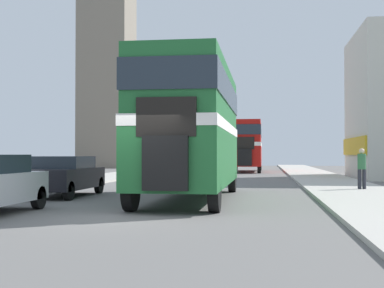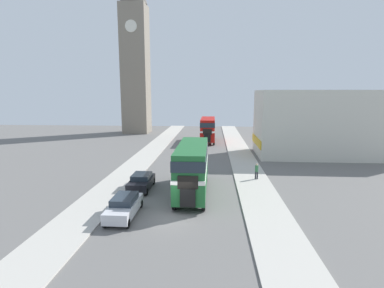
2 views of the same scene
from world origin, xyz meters
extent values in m
plane|color=slate|center=(0.00, 0.00, 0.00)|extent=(120.00, 120.00, 0.00)
cube|color=#1E602D|center=(0.89, 5.47, 1.39)|extent=(2.53, 9.57, 1.70)
cube|color=white|center=(0.89, 5.47, 2.39)|extent=(2.55, 9.62, 0.31)
cube|color=#1E602D|center=(0.89, 5.47, 3.47)|extent=(2.48, 9.38, 1.85)
cube|color=#232D38|center=(0.89, 5.47, 3.56)|extent=(2.55, 9.48, 0.83)
cube|color=black|center=(0.89, 0.59, 1.30)|extent=(1.14, 0.20, 1.36)
cube|color=black|center=(0.89, 0.72, 2.45)|extent=(1.52, 0.12, 0.99)
cylinder|color=black|center=(-0.23, 1.59, 0.57)|extent=(0.28, 1.13, 1.13)
cylinder|color=black|center=(2.02, 1.59, 0.57)|extent=(0.28, 1.13, 1.13)
cylinder|color=black|center=(-0.23, 9.24, 0.57)|extent=(0.28, 1.13, 1.13)
cylinder|color=black|center=(2.02, 9.24, 0.57)|extent=(0.28, 1.13, 1.13)
cube|color=#B2140F|center=(1.77, 34.43, 1.37)|extent=(2.52, 9.24, 1.66)
cube|color=white|center=(1.77, 34.43, 2.35)|extent=(2.55, 9.28, 0.30)
cube|color=#B2140F|center=(1.77, 34.43, 3.40)|extent=(2.47, 9.05, 1.81)
cube|color=#232D38|center=(1.77, 34.43, 3.49)|extent=(2.55, 9.14, 0.81)
cube|color=black|center=(1.77, 29.72, 1.28)|extent=(1.14, 0.20, 1.33)
cube|color=black|center=(1.77, 29.85, 2.41)|extent=(1.51, 0.12, 0.96)
cylinder|color=black|center=(0.64, 30.72, 0.57)|extent=(0.28, 1.13, 1.13)
cylinder|color=black|center=(2.89, 30.72, 0.57)|extent=(0.28, 1.13, 1.13)
cylinder|color=black|center=(0.64, 38.03, 0.57)|extent=(0.28, 1.13, 1.13)
cylinder|color=black|center=(2.89, 38.03, 0.57)|extent=(0.28, 1.13, 1.13)
cylinder|color=black|center=(-2.91, 1.82, 0.32)|extent=(0.20, 0.64, 0.64)
cube|color=black|center=(-3.91, 6.21, 0.65)|extent=(1.84, 4.14, 0.72)
cube|color=#232D38|center=(-3.91, 6.38, 1.23)|extent=(1.62, 2.15, 0.44)
cylinder|color=black|center=(-4.73, 4.59, 0.32)|extent=(0.20, 0.64, 0.64)
cylinder|color=black|center=(-3.09, 4.59, 0.32)|extent=(0.20, 0.64, 0.64)
cylinder|color=black|center=(-4.73, 7.83, 0.32)|extent=(0.20, 0.64, 0.64)
cylinder|color=black|center=(-3.09, 7.83, 0.32)|extent=(0.20, 0.64, 0.64)
cylinder|color=#282833|center=(7.12, 9.99, 0.52)|extent=(0.15, 0.15, 0.80)
cylinder|color=#282833|center=(7.30, 9.99, 0.52)|extent=(0.15, 0.15, 0.80)
cylinder|color=#336B42|center=(7.21, 9.99, 1.23)|extent=(0.33, 0.33, 0.63)
sphere|color=beige|center=(7.21, 9.99, 1.65)|extent=(0.22, 0.22, 0.22)
cube|color=gray|center=(-14.37, 46.19, 13.69)|extent=(5.48, 5.48, 27.39)
cube|color=gold|center=(8.99, 22.96, 2.04)|extent=(0.12, 8.31, 1.11)
camera|label=1|loc=(3.31, -12.31, 1.52)|focal=50.00mm
camera|label=2|loc=(2.65, -20.18, 8.88)|focal=28.00mm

